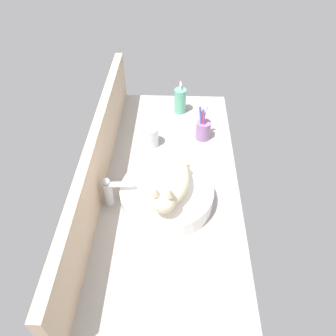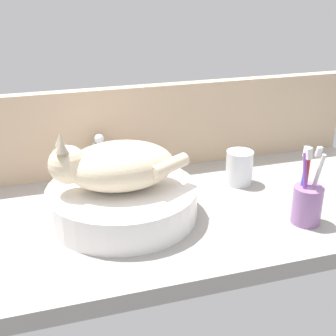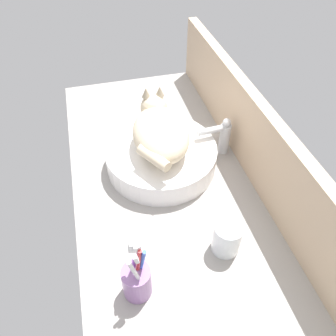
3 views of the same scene
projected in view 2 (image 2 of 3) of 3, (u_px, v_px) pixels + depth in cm
name	position (u px, v px, depth cm)	size (l,w,h in cm)	color
ground_plane	(163.00, 217.00, 116.22)	(133.36, 58.25, 4.00)	#9E9993
backsplash_panel	(136.00, 129.00, 134.50)	(133.36, 3.60, 24.63)	#CCAD8C
sink_basin	(122.00, 202.00, 111.10)	(35.54, 35.54, 7.62)	white
cat	(115.00, 165.00, 106.93)	(32.18, 18.43, 14.00)	beige
faucet	(101.00, 157.00, 127.88)	(3.60, 11.85, 13.60)	silver
toothbrush_cup	(307.00, 202.00, 107.87)	(6.80, 6.80, 18.72)	#996BA8
water_glass	(239.00, 169.00, 128.10)	(7.38, 7.38, 9.33)	white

